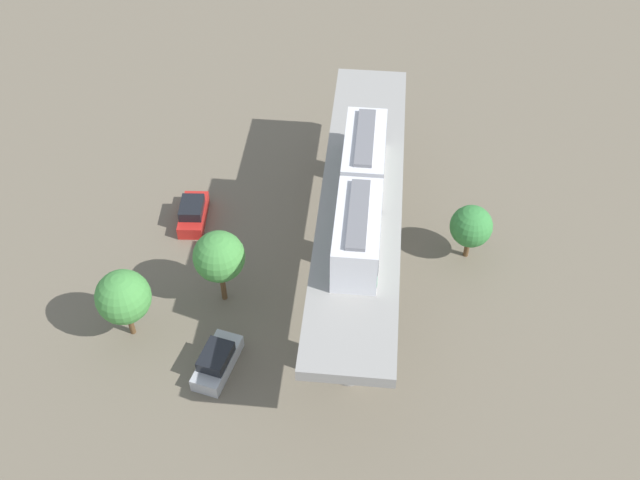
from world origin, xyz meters
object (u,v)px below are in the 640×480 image
object	(u,v)px
tree_mid_lot	(219,257)
tree_far_corner	(123,297)
parked_car_red	(193,213)
tree_near_viaduct	(471,226)
train	(361,193)
parked_car_silver	(217,361)

from	to	relation	value
tree_mid_lot	tree_far_corner	distance (m)	6.42
parked_car_red	tree_mid_lot	size ratio (longest dim) A/B	0.74
tree_near_viaduct	tree_far_corner	world-z (taller)	tree_far_corner
parked_car_red	tree_near_viaduct	size ratio (longest dim) A/B	0.99
train	parked_car_red	size ratio (longest dim) A/B	3.14
train	tree_far_corner	bearing A→B (deg)	21.06
train	parked_car_silver	world-z (taller)	train
train	tree_mid_lot	xyz separation A→B (m)	(8.79, 2.03, -4.42)
train	tree_mid_lot	size ratio (longest dim) A/B	2.34
train	tree_near_viaduct	world-z (taller)	train
parked_car_red	tree_near_viaduct	distance (m)	20.25
tree_mid_lot	tree_far_corner	xyz separation A→B (m)	(5.40, 3.44, -0.55)
parked_car_red	tree_mid_lot	world-z (taller)	tree_mid_lot
parked_car_silver	tree_mid_lot	bearing A→B (deg)	-70.77
tree_mid_lot	tree_near_viaduct	bearing A→B (deg)	-161.15
train	tree_mid_lot	distance (m)	10.05
parked_car_silver	tree_mid_lot	world-z (taller)	tree_mid_lot
parked_car_red	tree_far_corner	bearing A→B (deg)	76.60
parked_car_silver	tree_near_viaduct	size ratio (longest dim) A/B	1.03
parked_car_silver	tree_far_corner	xyz separation A→B (m)	(6.04, -2.23, 2.79)
tree_mid_lot	tree_far_corner	bearing A→B (deg)	32.46
tree_near_viaduct	tree_mid_lot	size ratio (longest dim) A/B	0.75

